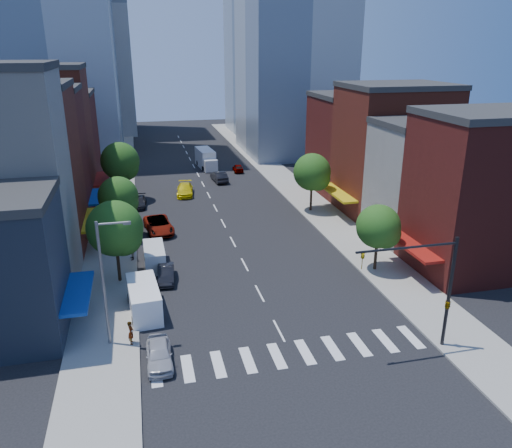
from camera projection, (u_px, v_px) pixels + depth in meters
The scene contains 32 objects.
ground at pixel (279, 331), 36.57m from camera, with size 220.00×220.00×0.00m, color black.
sidewalk_left at pixel (117, 193), 70.45m from camera, with size 5.00×120.00×0.15m, color gray.
sidewalk_right at pixel (286, 182), 75.88m from camera, with size 5.00×120.00×0.15m, color gray.
crosswalk at pixel (291, 354), 33.83m from camera, with size 19.00×3.00×0.01m, color silver.
bldg_left_2 at pixel (13, 174), 48.07m from camera, with size 12.00×9.00×16.00m, color maroon.
bldg_left_3 at pixel (30, 161), 56.02m from camera, with size 12.00×8.00×15.00m, color #571A15.
bldg_left_4 at pixel (41, 139), 63.47m from camera, with size 12.00×9.00×17.00m, color maroon.
bldg_left_5 at pixel (54, 141), 72.84m from camera, with size 12.00×10.00×13.00m, color #571A15.
bldg_right_0 at pixel (486, 196), 44.71m from camera, with size 12.00×9.00×14.00m, color #571A15.
bldg_right_1 at pixel (432, 183), 52.83m from camera, with size 12.00×8.00×12.00m, color #B6B2A8.
bldg_right_2 at pixel (392, 152), 60.56m from camera, with size 12.00×10.00×15.00m, color maroon.
bldg_right_3 at pixel (357, 145), 70.05m from camera, with size 12.00×10.00×13.00m, color #571A15.
tower_far_w at pixel (85, 5), 110.14m from camera, with size 18.00×18.00×56.00m, color #9EA5AD.
traffic_signal at pixel (442, 294), 33.20m from camera, with size 7.24×2.24×8.00m.
streetlight at pixel (105, 276), 33.14m from camera, with size 2.25×0.25×9.00m.
tree_left_near at pixel (117, 230), 42.46m from camera, with size 4.80×4.80×7.30m.
tree_left_mid at pixel (120, 198), 52.65m from camera, with size 4.20×4.20×6.65m.
tree_left_far at pixel (121, 163), 65.23m from camera, with size 5.00×5.00×7.75m.
tree_right_near at pixel (380, 228), 44.93m from camera, with size 4.00×4.00×6.20m.
tree_right_far at pixel (313, 174), 61.18m from camera, with size 4.60×4.60×7.20m.
parked_car_front at pixel (159, 354), 32.61m from camera, with size 1.68×4.18×1.42m, color #B2B1B6.
parked_car_second at pixel (166, 274), 44.11m from camera, with size 1.39×4.00×1.32m, color black.
parked_car_third at pixel (159, 225), 55.57m from camera, with size 2.75×5.95×1.65m, color #999999.
parked_car_rear at pixel (139, 202), 64.28m from camera, with size 1.79×4.41×1.28m, color black.
cargo_van_near at pixel (144, 300), 38.59m from camera, with size 2.66×5.67×2.34m.
cargo_van_far at pixel (154, 257), 46.85m from camera, with size 1.96×4.67×1.98m.
taxi at pixel (185, 190), 69.33m from camera, with size 2.16×5.30×1.54m, color yellow.
traffic_car_oncoming at pixel (219, 176), 76.11m from camera, with size 1.72×4.92×1.62m, color black.
traffic_car_far at pixel (238, 168), 82.12m from camera, with size 1.52×3.77×1.29m, color #999999.
box_truck at pixel (206, 159), 84.65m from camera, with size 2.92×7.80×3.07m.
pedestrian_near at pixel (131, 332), 34.50m from camera, with size 0.63×0.41×1.72m, color #999999.
pedestrian_far at pixel (131, 251), 48.04m from camera, with size 0.88×0.68×1.81m, color #999999.
Camera 1 is at (-8.96, -30.50, 19.78)m, focal length 35.00 mm.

